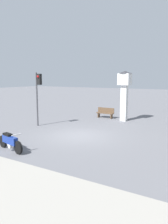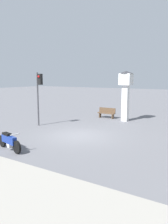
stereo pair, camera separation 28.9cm
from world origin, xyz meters
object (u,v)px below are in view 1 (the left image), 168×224
at_px(motorcycle, 10,142).
at_px(traffic_light, 38,89).
at_px(bench, 105,113).
at_px(clock_tower, 125,88).

xyz_separation_m(motorcycle, traffic_light, (-2.66, 5.03, 2.30)).
xyz_separation_m(motorcycle, bench, (0.21, 10.65, 0.03)).
distance_m(motorcycle, bench, 10.65).
bearing_deg(bench, traffic_light, -117.03).
distance_m(motorcycle, clock_tower, 10.70).
bearing_deg(traffic_light, bench, 62.97).
relative_size(clock_tower, traffic_light, 1.04).
distance_m(traffic_light, bench, 6.71).
xyz_separation_m(motorcycle, clock_tower, (2.13, 10.23, 2.32)).
xyz_separation_m(clock_tower, traffic_light, (-4.78, -5.20, -0.02)).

